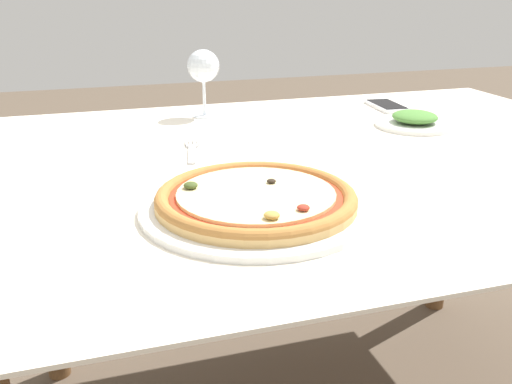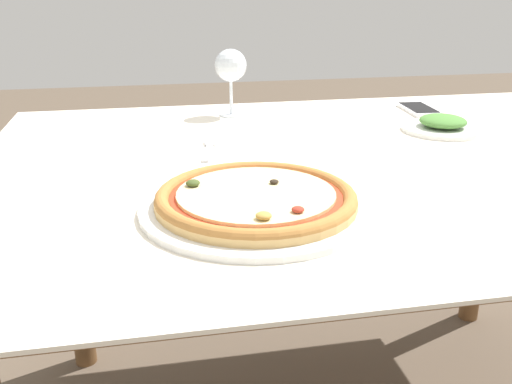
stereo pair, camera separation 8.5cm
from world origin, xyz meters
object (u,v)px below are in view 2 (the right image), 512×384
object	(u,v)px
pizza_plate	(256,200)
cell_phone	(419,109)
fork	(209,148)
wine_glass_far_left	(231,67)
side_plate	(443,125)
dining_table	(347,191)

from	to	relation	value
pizza_plate	cell_phone	size ratio (longest dim) A/B	2.36
fork	wine_glass_far_left	distance (m)	0.33
pizza_plate	wine_glass_far_left	world-z (taller)	wine_glass_far_left
wine_glass_far_left	side_plate	world-z (taller)	wine_glass_far_left
pizza_plate	cell_phone	distance (m)	0.81
dining_table	pizza_plate	distance (m)	0.35
cell_phone	side_plate	distance (m)	0.21
wine_glass_far_left	side_plate	distance (m)	0.52
wine_glass_far_left	fork	bearing A→B (deg)	-107.16
pizza_plate	wine_glass_far_left	distance (m)	0.64
fork	cell_phone	world-z (taller)	cell_phone
wine_glass_far_left	pizza_plate	bearing A→B (deg)	-95.33
fork	side_plate	xyz separation A→B (m)	(0.54, 0.05, 0.01)
fork	dining_table	bearing A→B (deg)	-20.50
fork	wine_glass_far_left	xyz separation A→B (m)	(0.09, 0.29, 0.12)
fork	cell_phone	bearing A→B (deg)	23.25
fork	cell_phone	xyz separation A→B (m)	(0.58, 0.25, 0.00)
fork	cell_phone	size ratio (longest dim) A/B	1.14
wine_glass_far_left	cell_phone	size ratio (longest dim) A/B	1.12
fork	side_plate	bearing A→B (deg)	4.78
pizza_plate	fork	xyz separation A→B (m)	(-0.03, 0.34, -0.01)
pizza_plate	cell_phone	xyz separation A→B (m)	(0.55, 0.59, -0.01)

